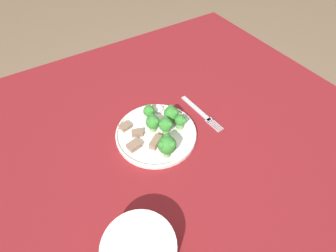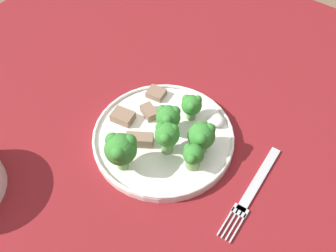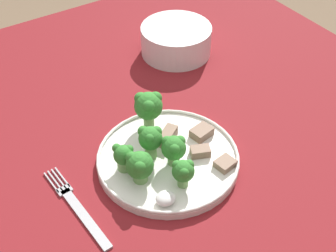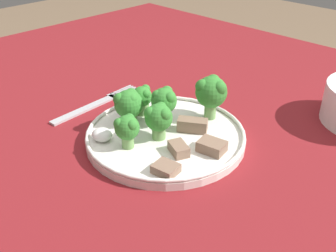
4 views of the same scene
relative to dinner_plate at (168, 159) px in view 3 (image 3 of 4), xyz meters
name	(u,v)px [view 3 (image 3 of 4)]	position (x,y,z in m)	size (l,w,h in m)	color
table	(137,201)	(-0.06, 0.02, -0.10)	(1.24, 1.16, 0.76)	maroon
dinner_plate	(168,159)	(0.00, 0.00, 0.00)	(0.24, 0.24, 0.02)	white
fork	(77,207)	(-0.17, -0.01, -0.01)	(0.03, 0.19, 0.00)	#B2B2B7
cream_bowl	(176,41)	(0.20, 0.28, 0.02)	(0.16, 0.16, 0.06)	white
broccoli_floret_near_rim_left	(183,171)	(-0.01, -0.06, 0.04)	(0.04, 0.04, 0.05)	#709E56
broccoli_floret_center_left	(148,106)	(0.02, 0.09, 0.05)	(0.05, 0.05, 0.07)	#709E56
broccoli_floret_back_left	(150,138)	(-0.02, 0.02, 0.04)	(0.04, 0.04, 0.06)	#709E56
broccoli_floret_front_left	(140,165)	(-0.06, -0.02, 0.04)	(0.05, 0.05, 0.06)	#709E56
broccoli_floret_center_back	(174,148)	(0.00, -0.02, 0.04)	(0.04, 0.04, 0.06)	#709E56
broccoli_floret_mid_cluster	(122,154)	(-0.07, 0.02, 0.03)	(0.03, 0.03, 0.05)	#709E56
meat_slice_front_slice	(202,132)	(0.08, 0.01, 0.01)	(0.04, 0.03, 0.02)	#846651
meat_slice_middle_slice	(225,163)	(0.07, -0.07, 0.01)	(0.04, 0.03, 0.01)	#846651
meat_slice_rear_slice	(168,136)	(0.02, 0.04, 0.01)	(0.05, 0.04, 0.02)	#846651
meat_slice_edge_slice	(200,151)	(0.05, -0.02, 0.01)	(0.04, 0.03, 0.01)	#846651
sauce_dollop	(168,197)	(-0.05, -0.08, 0.01)	(0.03, 0.03, 0.02)	white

